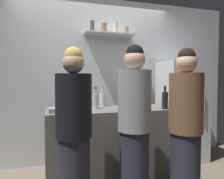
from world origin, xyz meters
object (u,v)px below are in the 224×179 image
Objects in this scene: utensil_holder at (138,103)px; wine_bottle_dark_glass at (165,100)px; person_brown_jacket at (186,129)px; person_blonde at (74,134)px; wine_bottle_pale_glass at (95,101)px; person_grey_hoodie at (134,127)px; refrigerator at (182,111)px; wine_bottle_amber_glass at (144,98)px; baking_pan at (64,110)px; water_bottle_plastic at (102,99)px.

utensil_holder is 0.73× the size of wine_bottle_dark_glass.
person_brown_jacket reaches higher than utensil_holder.
wine_bottle_dark_glass is 1.30m from person_blonde.
person_grey_hoodie is at bearing -69.56° from wine_bottle_pale_glass.
person_brown_jacket is (-0.74, -1.13, 0.00)m from refrigerator.
wine_bottle_amber_glass is at bearing 15.79° from wine_bottle_pale_glass.
wine_bottle_amber_glass is (0.79, 0.22, -0.00)m from wine_bottle_pale_glass.
utensil_holder is (0.96, 0.03, 0.04)m from baking_pan.
person_brown_jacket reaches higher than water_bottle_plastic.
refrigerator is 1.37m from water_bottle_plastic.
refrigerator is at bearing -3.20° from person_brown_jacket.
person_blonde is at bearing -83.62° from baking_pan.
person_brown_jacket is (1.17, -0.70, -0.15)m from baking_pan.
wine_bottle_pale_glass is (-1.49, -0.28, 0.23)m from refrigerator.
baking_pan is at bearing -159.29° from wine_bottle_pale_glass.
wine_bottle_pale_glass is at bearing 20.71° from baking_pan.
person_blonde is (-0.35, -0.69, -0.24)m from wine_bottle_pale_glass.
refrigerator is 4.69× the size of baking_pan.
person_grey_hoodie is (-0.59, -0.42, -0.22)m from wine_bottle_dark_glass.
wine_bottle_pale_glass reaches higher than baking_pan.
refrigerator is at bearing 2.94° from water_bottle_plastic.
utensil_holder is at bearing 153.14° from wine_bottle_dark_glass.
wine_bottle_dark_glass reaches higher than water_bottle_plastic.
person_blonde is at bearing -118.81° from water_bottle_plastic.
refrigerator is 5.56× the size of wine_bottle_amber_glass.
wine_bottle_amber_glass is 0.18× the size of person_brown_jacket.
refrigerator reaches higher than water_bottle_plastic.
water_bottle_plastic is 0.14× the size of person_grey_hoodie.
baking_pan is 1.10× the size of wine_bottle_dark_glass.
utensil_holder is 0.14× the size of person_blonde.
person_grey_hoodie is at bearing -160.07° from person_blonde.
water_bottle_plastic is at bearing 33.37° from baking_pan.
wine_bottle_pale_glass is 0.82m from wine_bottle_amber_glass.
wine_bottle_dark_glass is 1.08× the size of wine_bottle_amber_glass.
wine_bottle_amber_glass is 0.65m from water_bottle_plastic.
wine_bottle_dark_glass is 0.63m from person_brown_jacket.
baking_pan is at bearing 88.99° from person_brown_jacket.
wine_bottle_dark_glass is at bearing -138.82° from refrigerator.
wine_bottle_amber_glass is 1.28× the size of water_bottle_plastic.
person_brown_jacket is (0.61, -1.06, -0.22)m from water_bottle_plastic.
person_blonde reaches higher than wine_bottle_dark_glass.
baking_pan is at bearing 35.61° from person_grey_hoodie.
baking_pan is at bearing -162.49° from wine_bottle_amber_glass.
person_blonde is (-1.21, -0.41, -0.25)m from wine_bottle_dark_glass.
baking_pan is 1.50× the size of utensil_holder.
person_brown_jacket reaches higher than wine_bottle_pale_glass.
person_grey_hoodie is at bearing -38.84° from baking_pan.
refrigerator is 5.71× the size of wine_bottle_pale_glass.
refrigerator is 2.09m from person_blonde.
wine_bottle_pale_glass reaches higher than water_bottle_plastic.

